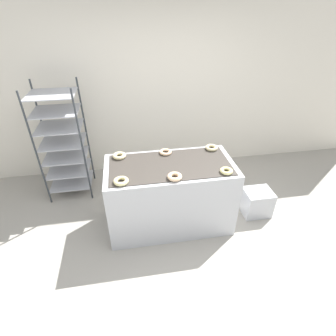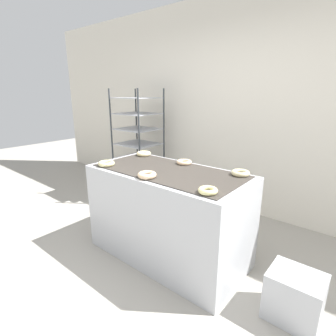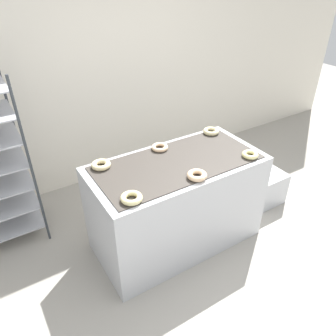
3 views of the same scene
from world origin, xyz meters
name	(u,v)px [view 3 (image 3 of 3)]	position (x,y,z in m)	size (l,w,h in m)	color
ground_plane	(216,283)	(0.00, 0.00, 0.00)	(14.00, 14.00, 0.00)	#9E998E
wall_back	(103,63)	(0.00, 2.12, 1.40)	(8.00, 0.05, 2.80)	silver
fryer_machine	(177,203)	(0.00, 0.63, 0.45)	(1.53, 0.76, 0.90)	#B7BABF
glaze_bin	(266,188)	(1.20, 0.60, 0.18)	(0.37, 0.31, 0.37)	#B7BABF
donut_near_left	(131,198)	(-0.57, 0.36, 0.92)	(0.16, 0.16, 0.04)	beige
donut_near_center	(197,175)	(0.00, 0.35, 0.92)	(0.16, 0.16, 0.05)	beige
donut_near_right	(250,155)	(0.59, 0.37, 0.92)	(0.14, 0.14, 0.04)	beige
donut_far_left	(101,165)	(-0.58, 0.90, 0.92)	(0.16, 0.16, 0.05)	beige
donut_far_center	(160,147)	(-0.01, 0.90, 0.92)	(0.15, 0.15, 0.04)	beige
donut_far_right	(211,131)	(0.59, 0.91, 0.92)	(0.16, 0.16, 0.04)	beige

